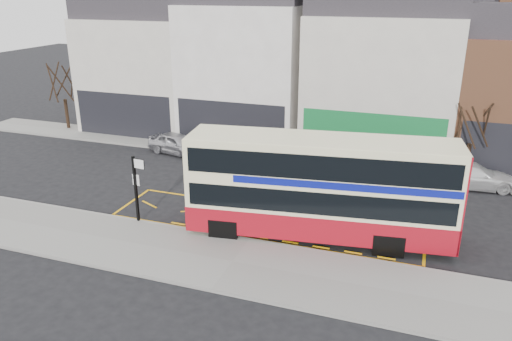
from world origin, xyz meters
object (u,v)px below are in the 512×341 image
at_px(bus_stop_post, 136,183).
at_px(car_white, 472,176).
at_px(street_tree_right, 474,113).
at_px(car_grey, 317,163).
at_px(street_tree_left, 61,72).
at_px(car_silver, 177,144).
at_px(double_decker_bus, 321,187).

relative_size(bus_stop_post, car_white, 0.67).
bearing_deg(bus_stop_post, street_tree_right, 45.04).
relative_size(car_white, street_tree_right, 0.83).
relative_size(car_grey, car_white, 0.85).
xyz_separation_m(bus_stop_post, street_tree_left, (-13.50, 11.95, 2.30)).
bearing_deg(car_grey, street_tree_right, -64.55).
relative_size(car_silver, car_grey, 1.03).
xyz_separation_m(double_decker_bus, car_white, (6.45, 8.20, -1.65)).
bearing_deg(street_tree_left, car_white, -4.66).
height_order(car_grey, street_tree_right, street_tree_right).
xyz_separation_m(double_decker_bus, street_tree_right, (6.21, 9.52, 1.43)).
xyz_separation_m(car_silver, street_tree_left, (-10.38, 2.41, 3.61)).
relative_size(double_decker_bus, car_silver, 2.82).
distance_m(car_silver, car_white, 17.49).
height_order(double_decker_bus, car_silver, double_decker_bus).
xyz_separation_m(car_grey, street_tree_left, (-19.63, 2.96, 3.65)).
bearing_deg(double_decker_bus, car_silver, 136.09).
distance_m(double_decker_bus, street_tree_right, 11.46).
bearing_deg(car_silver, bus_stop_post, -148.92).
distance_m(double_decker_bus, car_grey, 7.91).
relative_size(car_white, street_tree_left, 0.73).
height_order(bus_stop_post, car_silver, bus_stop_post).
xyz_separation_m(double_decker_bus, car_silver, (-11.04, 8.07, -1.63)).
distance_m(double_decker_bus, car_white, 10.56).
height_order(double_decker_bus, car_white, double_decker_bus).
height_order(bus_stop_post, street_tree_right, street_tree_right).
relative_size(bus_stop_post, car_silver, 0.77).
relative_size(car_grey, street_tree_right, 0.70).
xyz_separation_m(car_silver, street_tree_right, (17.25, 1.45, 3.07)).
bearing_deg(car_silver, street_tree_left, 89.92).
relative_size(double_decker_bus, car_grey, 2.90).
relative_size(street_tree_left, street_tree_right, 1.14).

